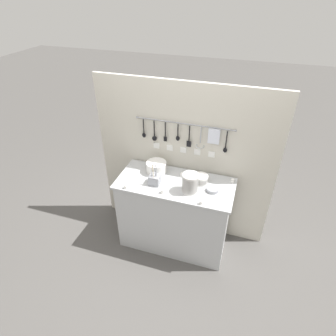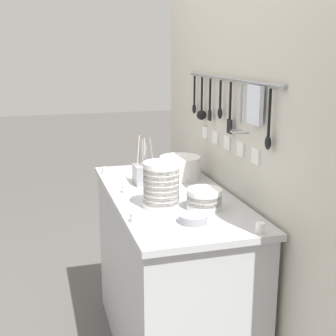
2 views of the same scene
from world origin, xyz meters
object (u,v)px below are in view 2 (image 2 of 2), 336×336
(cup_front_right, at_px, (135,218))
(bowl_stack_nested_right, at_px, (204,199))
(cup_back_right, at_px, (126,189))
(cutlery_caddy, at_px, (145,174))
(cup_edge_far, at_px, (198,190))
(bowl_stack_wide_centre, at_px, (161,185))
(cup_mid_row, at_px, (105,171))
(cup_centre, at_px, (260,228))
(steel_mixing_bowl, at_px, (193,218))
(plate_stack, at_px, (180,167))

(cup_front_right, bearing_deg, bowl_stack_nested_right, 103.61)
(cup_front_right, relative_size, cup_back_right, 1.00)
(cutlery_caddy, bearing_deg, cup_edge_far, 42.00)
(bowl_stack_wide_centre, height_order, cup_edge_far, bowl_stack_wide_centre)
(cup_mid_row, distance_m, cup_centre, 1.17)
(steel_mixing_bowl, xyz_separation_m, cup_mid_row, (-0.89, -0.24, 0.00))
(bowl_stack_nested_right, height_order, cup_edge_far, bowl_stack_nested_right)
(cup_back_right, bearing_deg, bowl_stack_wide_centre, 23.65)
(steel_mixing_bowl, height_order, cup_centre, cup_centre)
(plate_stack, distance_m, cup_front_right, 0.73)
(cup_back_right, relative_size, cup_centre, 1.00)
(cup_edge_far, height_order, cup_centre, same)
(steel_mixing_bowl, bearing_deg, bowl_stack_nested_right, 145.32)
(bowl_stack_wide_centre, xyz_separation_m, plate_stack, (-0.46, 0.24, -0.05))
(bowl_stack_nested_right, bearing_deg, cup_front_right, -76.39)
(bowl_stack_wide_centre, bearing_deg, cup_front_right, -45.86)
(bowl_stack_nested_right, relative_size, cup_front_right, 4.00)
(cup_mid_row, relative_size, cup_centre, 1.00)
(steel_mixing_bowl, distance_m, cup_back_right, 0.53)
(cup_mid_row, bearing_deg, bowl_stack_nested_right, 25.15)
(bowl_stack_wide_centre, height_order, cup_front_right, bowl_stack_wide_centre)
(steel_mixing_bowl, height_order, cup_back_right, cup_back_right)
(cup_back_right, bearing_deg, bowl_stack_nested_right, 41.68)
(bowl_stack_nested_right, bearing_deg, plate_stack, 174.48)
(steel_mixing_bowl, relative_size, cup_front_right, 3.09)
(bowl_stack_nested_right, distance_m, cup_front_right, 0.36)
(cup_front_right, relative_size, cup_centre, 1.00)
(bowl_stack_nested_right, xyz_separation_m, steel_mixing_bowl, (0.15, -0.11, -0.03))
(steel_mixing_bowl, distance_m, cup_centre, 0.29)
(steel_mixing_bowl, bearing_deg, cutlery_caddy, -174.31)
(cup_front_right, bearing_deg, steel_mixing_bowl, 73.62)
(steel_mixing_bowl, bearing_deg, cup_edge_far, 157.33)
(plate_stack, relative_size, cup_centre, 5.67)
(cutlery_caddy, bearing_deg, bowl_stack_wide_centre, -2.37)
(steel_mixing_bowl, relative_size, cup_mid_row, 3.09)
(cutlery_caddy, xyz_separation_m, cup_centre, (0.80, 0.28, -0.04))
(bowl_stack_nested_right, distance_m, cup_mid_row, 0.81)
(bowl_stack_wide_centre, bearing_deg, cutlery_caddy, 177.63)
(cup_front_right, relative_size, cup_edge_far, 1.00)
(bowl_stack_wide_centre, bearing_deg, cup_edge_far, 122.70)
(cup_edge_far, xyz_separation_m, cup_back_right, (-0.11, -0.35, 0.00))
(cup_edge_far, bearing_deg, bowl_stack_nested_right, -12.91)
(bowl_stack_nested_right, bearing_deg, bowl_stack_wide_centre, -111.38)
(steel_mixing_bowl, xyz_separation_m, cup_back_right, (-0.49, -0.19, 0.00))
(bowl_stack_nested_right, height_order, plate_stack, plate_stack)
(cutlery_caddy, height_order, cup_edge_far, cutlery_caddy)
(cutlery_caddy, relative_size, cup_mid_row, 6.62)
(steel_mixing_bowl, distance_m, cutlery_caddy, 0.63)
(cup_edge_far, relative_size, cup_centre, 1.00)
(plate_stack, distance_m, cup_back_right, 0.40)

